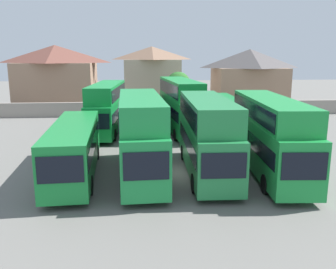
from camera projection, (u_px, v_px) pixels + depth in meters
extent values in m
plane|color=slate|center=(158.00, 123.00, 41.25)|extent=(140.00, 140.00, 0.00)
cube|color=gray|center=(156.00, 109.00, 45.95)|extent=(56.00, 0.50, 1.80)
cube|color=#178135|center=(74.00, 148.00, 22.91)|extent=(3.19, 11.44, 2.97)
cube|color=black|center=(60.00, 170.00, 17.34)|extent=(2.22, 0.21, 1.34)
cube|color=black|center=(74.00, 142.00, 22.83)|extent=(3.18, 10.54, 0.94)
cylinder|color=black|center=(90.00, 185.00, 19.95)|extent=(0.37, 1.12, 1.10)
cylinder|color=black|center=(46.00, 188.00, 19.64)|extent=(0.37, 1.12, 1.10)
cylinder|color=black|center=(97.00, 152.00, 26.73)|extent=(0.37, 1.12, 1.10)
cylinder|color=black|center=(64.00, 153.00, 26.42)|extent=(0.37, 1.12, 1.10)
cube|color=#1C8A40|center=(141.00, 147.00, 22.81)|extent=(2.99, 10.73, 3.14)
cube|color=black|center=(146.00, 166.00, 17.55)|extent=(2.24, 0.17, 1.41)
cube|color=black|center=(141.00, 141.00, 22.73)|extent=(3.00, 9.88, 0.99)
cube|color=#1C8A40|center=(140.00, 109.00, 22.56)|extent=(2.92, 10.20, 1.58)
cube|color=black|center=(140.00, 109.00, 22.56)|extent=(2.99, 9.67, 1.10)
cylinder|color=black|center=(166.00, 185.00, 20.04)|extent=(0.35, 1.11, 1.10)
cylinder|color=black|center=(123.00, 187.00, 19.77)|extent=(0.35, 1.11, 1.10)
cylinder|color=black|center=(155.00, 153.00, 26.44)|extent=(0.35, 1.11, 1.10)
cylinder|color=black|center=(123.00, 154.00, 26.16)|extent=(0.35, 1.11, 1.10)
cube|color=#217E40|center=(207.00, 146.00, 23.26)|extent=(2.85, 10.59, 2.94)
cube|color=black|center=(224.00, 166.00, 18.03)|extent=(2.28, 0.14, 1.32)
cube|color=black|center=(207.00, 141.00, 23.18)|extent=(2.87, 9.75, 0.93)
cube|color=#217E40|center=(207.00, 111.00, 23.03)|extent=(2.79, 10.07, 1.59)
cube|color=black|center=(207.00, 111.00, 23.03)|extent=(2.87, 9.54, 1.11)
cylinder|color=black|center=(237.00, 183.00, 20.41)|extent=(0.33, 1.11, 1.10)
cylinder|color=black|center=(194.00, 183.00, 20.29)|extent=(0.33, 1.11, 1.10)
cylinder|color=black|center=(216.00, 152.00, 26.78)|extent=(0.33, 1.11, 1.10)
cylinder|color=black|center=(183.00, 153.00, 26.66)|extent=(0.33, 1.11, 1.10)
cube|color=#1B8E3B|center=(270.00, 145.00, 23.40)|extent=(3.29, 11.76, 3.09)
cube|color=black|center=(304.00, 166.00, 17.63)|extent=(2.24, 0.22, 1.39)
cube|color=black|center=(270.00, 139.00, 23.33)|extent=(3.27, 10.84, 0.97)
cube|color=#1B8E3B|center=(270.00, 109.00, 23.20)|extent=(3.20, 11.18, 1.43)
cube|color=black|center=(270.00, 109.00, 23.20)|extent=(3.25, 10.61, 1.00)
cylinder|color=black|center=(308.00, 184.00, 20.19)|extent=(0.37, 1.12, 1.10)
cylinder|color=black|center=(266.00, 184.00, 20.16)|extent=(0.37, 1.12, 1.10)
cylinder|color=black|center=(270.00, 151.00, 27.23)|extent=(0.37, 1.12, 1.10)
cylinder|color=black|center=(239.00, 151.00, 27.20)|extent=(0.37, 1.12, 1.10)
cube|color=#128A37|center=(107.00, 115.00, 35.62)|extent=(3.18, 11.31, 2.91)
cube|color=black|center=(96.00, 122.00, 30.07)|extent=(2.13, 0.22, 1.31)
cube|color=black|center=(107.00, 111.00, 35.55)|extent=(3.16, 10.42, 0.92)
cube|color=#128A37|center=(107.00, 92.00, 35.42)|extent=(3.09, 10.75, 1.56)
cube|color=black|center=(107.00, 92.00, 35.42)|extent=(3.14, 10.20, 1.09)
cylinder|color=black|center=(114.00, 135.00, 32.52)|extent=(0.37, 1.12, 1.10)
cylinder|color=black|center=(89.00, 135.00, 32.50)|extent=(0.37, 1.12, 1.10)
cylinder|color=black|center=(123.00, 121.00, 39.29)|extent=(0.37, 1.12, 1.10)
cylinder|color=black|center=(102.00, 121.00, 39.27)|extent=(0.37, 1.12, 1.10)
cube|color=#1D803F|center=(145.00, 114.00, 35.70)|extent=(3.15, 10.43, 2.97)
cube|color=black|center=(142.00, 120.00, 30.58)|extent=(2.22, 0.22, 1.34)
cube|color=black|center=(145.00, 111.00, 35.63)|extent=(3.14, 9.61, 0.94)
cylinder|color=black|center=(156.00, 134.00, 32.88)|extent=(0.37, 1.12, 1.10)
cylinder|color=black|center=(130.00, 134.00, 32.84)|extent=(0.37, 1.12, 1.10)
cylinder|color=black|center=(157.00, 121.00, 39.12)|extent=(0.37, 1.12, 1.10)
cylinder|color=black|center=(135.00, 122.00, 39.08)|extent=(0.37, 1.12, 1.10)
cube|color=#148B35|center=(181.00, 113.00, 35.93)|extent=(3.45, 11.80, 3.16)
cube|color=black|center=(194.00, 119.00, 30.23)|extent=(2.18, 0.26, 1.42)
cube|color=black|center=(181.00, 109.00, 35.85)|extent=(3.41, 10.87, 1.00)
cube|color=#148B35|center=(180.00, 88.00, 35.70)|extent=(3.35, 11.21, 1.67)
cube|color=black|center=(180.00, 88.00, 35.70)|extent=(3.39, 10.64, 1.17)
cylinder|color=black|center=(201.00, 134.00, 32.93)|extent=(0.39, 1.12, 1.10)
cylinder|color=black|center=(176.00, 135.00, 32.58)|extent=(0.39, 1.12, 1.10)
cylinder|color=black|center=(184.00, 120.00, 39.89)|extent=(0.39, 1.12, 1.10)
cylinder|color=black|center=(164.00, 121.00, 39.53)|extent=(0.39, 1.12, 1.10)
cube|color=#108135|center=(224.00, 113.00, 36.39)|extent=(2.86, 10.53, 3.00)
cube|color=black|center=(237.00, 119.00, 31.19)|extent=(2.25, 0.14, 1.35)
cube|color=black|center=(224.00, 110.00, 36.32)|extent=(2.88, 9.69, 0.95)
cylinder|color=black|center=(243.00, 133.00, 33.57)|extent=(0.33, 1.11, 1.10)
cylinder|color=black|center=(218.00, 133.00, 33.45)|extent=(0.33, 1.11, 1.10)
cylinder|color=black|center=(229.00, 120.00, 39.89)|extent=(0.33, 1.11, 1.10)
cylinder|color=black|center=(207.00, 120.00, 39.78)|extent=(0.33, 1.11, 1.10)
cube|color=#9E7A60|center=(57.00, 85.00, 52.61)|extent=(10.75, 7.89, 6.47)
pyramid|color=brown|center=(55.00, 54.00, 51.65)|extent=(11.29, 8.29, 2.47)
cube|color=tan|center=(152.00, 82.00, 55.43)|extent=(8.13, 7.95, 6.89)
pyramid|color=brown|center=(152.00, 53.00, 54.49)|extent=(8.53, 8.35, 1.92)
cube|color=#9E7A60|center=(249.00, 86.00, 56.37)|extent=(10.46, 7.83, 5.63)
pyramid|color=#514C4C|center=(250.00, 58.00, 55.47)|extent=(10.98, 8.22, 2.80)
cylinder|color=brown|center=(178.00, 103.00, 48.53)|extent=(0.59, 0.59, 2.64)
sphere|color=#2D6B28|center=(178.00, 84.00, 48.00)|extent=(3.25, 3.25, 3.25)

